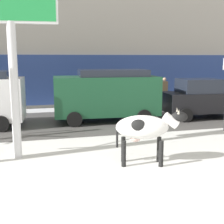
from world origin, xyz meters
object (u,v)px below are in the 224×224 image
Objects in this scene: car_black_hatchback at (200,99)px; pedestrian_by_cars at (164,92)px; billboard at (9,1)px; car_darkgreen_van at (107,94)px; cow_holstein at (144,128)px.

car_black_hatchback is 3.26m from pedestrian_by_cars.
billboard is 1.18× the size of car_darkgreen_van.
billboard reaches higher than cow_holstein.
car_darkgreen_van reaches higher than car_black_hatchback.
billboard is 3.21× the size of pedestrian_by_cars.
billboard is 11.17m from pedestrian_by_cars.
billboard is 1.54× the size of car_black_hatchback.
billboard is (-3.30, 1.47, 3.31)m from cow_holstein.
cow_holstein is 0.35× the size of billboard.
cow_holstein is at bearing -131.90° from car_black_hatchback.
billboard is at bearing -154.12° from car_black_hatchback.
car_darkgreen_van is at bearing 49.58° from billboard.
billboard reaches higher than car_darkgreen_van.
car_black_hatchback is at bearing 48.10° from cow_holstein.
car_darkgreen_van reaches higher than pedestrian_by_cars.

